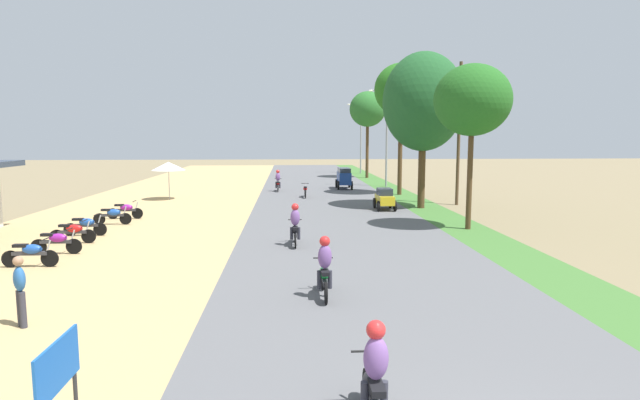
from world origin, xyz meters
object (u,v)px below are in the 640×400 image
(vendor_umbrella, at_px, (168,166))
(median_tree_nearest, at_px, (472,101))
(car_hatchback_yellow, at_px, (385,198))
(car_van_blue, at_px, (344,177))
(streetlamp_near, at_px, (387,131))
(motorbike_ahead_fourth, at_px, (305,190))
(median_tree_fourth, at_px, (368,109))
(pedestrian_on_shoulder, at_px, (20,288))
(parked_motorbike_sixth, at_px, (113,215))
(utility_pole_near, at_px, (459,131))
(parked_motorbike_second, at_px, (31,252))
(motorbike_ahead_fifth, at_px, (278,181))
(motorbike_ahead_second, at_px, (324,268))
(parked_motorbike_fifth, at_px, (86,225))
(motorbike_foreground_rider, at_px, (374,377))
(streetlamp_mid, at_px, (361,133))
(parked_motorbike_third, at_px, (57,241))
(parked_motorbike_seventh, at_px, (125,209))
(median_tree_third, at_px, (401,90))
(motorbike_ahead_third, at_px, (295,226))
(street_signboard, at_px, (58,373))
(median_tree_second, at_px, (423,102))

(vendor_umbrella, xyz_separation_m, median_tree_nearest, (16.20, -11.98, 3.56))
(car_hatchback_yellow, bearing_deg, car_van_blue, 95.10)
(streetlamp_near, distance_m, motorbike_ahead_fourth, 11.02)
(median_tree_nearest, height_order, median_tree_fourth, median_tree_fourth)
(car_hatchback_yellow, xyz_separation_m, motorbike_ahead_fourth, (-4.37, 6.32, -0.17))
(vendor_umbrella, xyz_separation_m, car_hatchback_yellow, (13.50, -5.67, -1.56))
(vendor_umbrella, relative_size, pedestrian_on_shoulder, 1.56)
(parked_motorbike_sixth, bearing_deg, utility_pole_near, 18.76)
(utility_pole_near, bearing_deg, parked_motorbike_second, -142.41)
(parked_motorbike_second, distance_m, motorbike_ahead_fifth, 23.79)
(car_hatchback_yellow, height_order, motorbike_ahead_second, motorbike_ahead_second)
(median_tree_nearest, xyz_separation_m, median_tree_fourth, (-0.25, 29.07, 1.05))
(parked_motorbike_fifth, relative_size, motorbike_ahead_fifth, 1.00)
(parked_motorbike_fifth, bearing_deg, motorbike_foreground_rider, -57.04)
(median_tree_nearest, bearing_deg, vendor_umbrella, 143.51)
(streetlamp_mid, bearing_deg, parked_motorbike_third, -112.75)
(parked_motorbike_second, height_order, median_tree_fourth, median_tree_fourth)
(pedestrian_on_shoulder, relative_size, streetlamp_near, 0.20)
(parked_motorbike_sixth, relative_size, pedestrian_on_shoulder, 1.11)
(parked_motorbike_seventh, bearing_deg, streetlamp_mid, 62.25)
(streetlamp_mid, xyz_separation_m, utility_pole_near, (2.32, -26.81, -0.05))
(parked_motorbike_second, distance_m, streetlamp_near, 31.08)
(median_tree_nearest, xyz_separation_m, motorbike_ahead_second, (-7.29, -9.69, -5.02))
(utility_pole_near, xyz_separation_m, motorbike_ahead_fourth, (-9.38, 4.01, -4.01))
(median_tree_third, height_order, motorbike_ahead_second, median_tree_third)
(parked_motorbike_sixth, xyz_separation_m, motorbike_ahead_fifth, (7.64, 14.43, 0.30))
(median_tree_nearest, bearing_deg, median_tree_fourth, 90.50)
(motorbike_ahead_third, distance_m, motorbike_ahead_fifth, 19.81)
(median_tree_third, height_order, median_tree_fourth, median_tree_third)
(street_signboard, relative_size, utility_pole_near, 0.17)
(parked_motorbike_fifth, height_order, median_tree_second, median_tree_second)
(parked_motorbike_sixth, xyz_separation_m, motorbike_ahead_fourth, (9.60, 10.46, 0.02))
(streetlamp_mid, xyz_separation_m, motorbike_ahead_fifth, (-9.03, -18.83, -3.78))
(parked_motorbike_second, bearing_deg, car_hatchback_yellow, 41.38)
(street_signboard, bearing_deg, median_tree_fourth, 76.15)
(median_tree_second, height_order, motorbike_ahead_third, median_tree_second)
(pedestrian_on_shoulder, distance_m, streetlamp_near, 34.64)
(parked_motorbike_seventh, bearing_deg, motorbike_ahead_third, -39.33)
(streetlamp_mid, bearing_deg, parked_motorbike_sixth, -116.61)
(parked_motorbike_second, distance_m, parked_motorbike_third, 1.86)
(motorbike_ahead_third, bearing_deg, parked_motorbike_third, -173.97)
(car_van_blue, height_order, motorbike_ahead_third, car_van_blue)
(streetlamp_near, bearing_deg, car_hatchback_yellow, -101.11)
(motorbike_ahead_second, bearing_deg, street_signboard, -122.88)
(streetlamp_near, bearing_deg, street_signboard, -107.51)
(vendor_umbrella, height_order, median_tree_third, median_tree_third)
(median_tree_second, relative_size, motorbike_ahead_third, 5.04)
(motorbike_ahead_second, bearing_deg, median_tree_third, 73.26)
(street_signboard, bearing_deg, car_van_blue, 77.50)
(parked_motorbike_seventh, xyz_separation_m, motorbike_ahead_third, (8.63, -7.07, 0.30))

